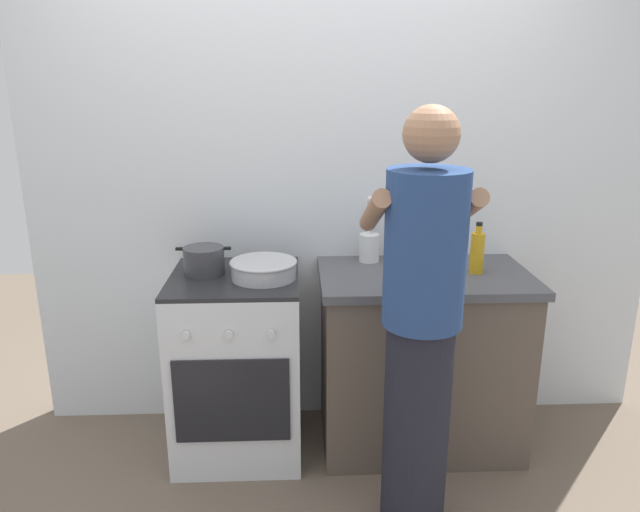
{
  "coord_description": "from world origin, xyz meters",
  "views": [
    {
      "loc": [
        -0.06,
        -2.49,
        1.78
      ],
      "look_at": [
        0.05,
        0.12,
        1.0
      ],
      "focal_mm": 33.38,
      "sensor_mm": 36.0,
      "label": 1
    }
  ],
  "objects_px": {
    "person": "(421,333)",
    "pot": "(204,261)",
    "utensil_crock": "(369,243)",
    "oil_bottle": "(477,252)",
    "spice_bottle": "(434,269)",
    "stove_range": "(238,363)",
    "mixing_bowl": "(264,269)"
  },
  "relations": [
    {
      "from": "stove_range",
      "to": "utensil_crock",
      "type": "bearing_deg",
      "value": 17.75
    },
    {
      "from": "spice_bottle",
      "to": "oil_bottle",
      "type": "bearing_deg",
      "value": 14.0
    },
    {
      "from": "oil_bottle",
      "to": "pot",
      "type": "bearing_deg",
      "value": 178.5
    },
    {
      "from": "pot",
      "to": "person",
      "type": "bearing_deg",
      "value": -34.84
    },
    {
      "from": "spice_bottle",
      "to": "person",
      "type": "height_order",
      "value": "person"
    },
    {
      "from": "mixing_bowl",
      "to": "oil_bottle",
      "type": "relative_size",
      "value": 1.27
    },
    {
      "from": "oil_bottle",
      "to": "stove_range",
      "type": "bearing_deg",
      "value": -179.98
    },
    {
      "from": "spice_bottle",
      "to": "person",
      "type": "relative_size",
      "value": 0.05
    },
    {
      "from": "mixing_bowl",
      "to": "person",
      "type": "relative_size",
      "value": 0.18
    },
    {
      "from": "utensil_crock",
      "to": "oil_bottle",
      "type": "height_order",
      "value": "utensil_crock"
    },
    {
      "from": "mixing_bowl",
      "to": "person",
      "type": "distance_m",
      "value": 0.83
    },
    {
      "from": "pot",
      "to": "oil_bottle",
      "type": "height_order",
      "value": "oil_bottle"
    },
    {
      "from": "stove_range",
      "to": "oil_bottle",
      "type": "xyz_separation_m",
      "value": [
        1.14,
        0.0,
        0.55
      ]
    },
    {
      "from": "mixing_bowl",
      "to": "stove_range",
      "type": "bearing_deg",
      "value": 164.71
    },
    {
      "from": "utensil_crock",
      "to": "person",
      "type": "height_order",
      "value": "person"
    },
    {
      "from": "stove_range",
      "to": "mixing_bowl",
      "type": "height_order",
      "value": "mixing_bowl"
    },
    {
      "from": "stove_range",
      "to": "mixing_bowl",
      "type": "distance_m",
      "value": 0.52
    },
    {
      "from": "spice_bottle",
      "to": "oil_bottle",
      "type": "height_order",
      "value": "oil_bottle"
    },
    {
      "from": "stove_range",
      "to": "oil_bottle",
      "type": "relative_size",
      "value": 3.68
    },
    {
      "from": "stove_range",
      "to": "pot",
      "type": "bearing_deg",
      "value": 166.39
    },
    {
      "from": "mixing_bowl",
      "to": "oil_bottle",
      "type": "xyz_separation_m",
      "value": [
        1.0,
        0.04,
        0.06
      ]
    },
    {
      "from": "utensil_crock",
      "to": "oil_bottle",
      "type": "distance_m",
      "value": 0.53
    },
    {
      "from": "utensil_crock",
      "to": "spice_bottle",
      "type": "bearing_deg",
      "value": -44.02
    },
    {
      "from": "pot",
      "to": "mixing_bowl",
      "type": "relative_size",
      "value": 0.82
    },
    {
      "from": "spice_bottle",
      "to": "pot",
      "type": "bearing_deg",
      "value": 175.4
    },
    {
      "from": "stove_range",
      "to": "oil_bottle",
      "type": "bearing_deg",
      "value": 0.02
    },
    {
      "from": "spice_bottle",
      "to": "person",
      "type": "bearing_deg",
      "value": -107.75
    },
    {
      "from": "person",
      "to": "pot",
      "type": "bearing_deg",
      "value": 145.16
    },
    {
      "from": "spice_bottle",
      "to": "stove_range",
      "type": "bearing_deg",
      "value": 176.79
    },
    {
      "from": "pot",
      "to": "utensil_crock",
      "type": "xyz_separation_m",
      "value": [
        0.8,
        0.18,
        0.03
      ]
    },
    {
      "from": "oil_bottle",
      "to": "person",
      "type": "distance_m",
      "value": 0.72
    },
    {
      "from": "utensil_crock",
      "to": "spice_bottle",
      "type": "relative_size",
      "value": 4.21
    }
  ]
}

